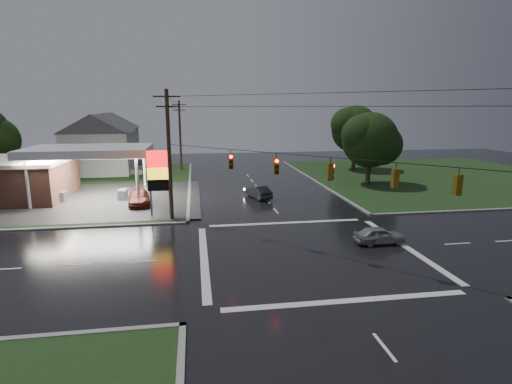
{
  "coord_description": "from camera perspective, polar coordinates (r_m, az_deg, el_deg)",
  "views": [
    {
      "loc": [
        -7.38,
        -24.57,
        9.56
      ],
      "look_at": [
        -2.7,
        5.8,
        3.0
      ],
      "focal_mm": 28.0,
      "sensor_mm": 36.0,
      "label": 1
    }
  ],
  "objects": [
    {
      "name": "pylon_sign",
      "position": [
        35.64,
        -13.69,
        2.75
      ],
      "size": [
        2.0,
        0.35,
        6.0
      ],
      "color": "#59595E",
      "rests_on": "ground"
    },
    {
      "name": "ground",
      "position": [
        27.38,
        7.54,
        -8.5
      ],
      "size": [
        120.0,
        120.0,
        0.0
      ],
      "primitive_type": "plane",
      "color": "black",
      "rests_on": "ground"
    },
    {
      "name": "house_far",
      "position": [
        74.2,
        -20.23,
        7.33
      ],
      "size": [
        11.05,
        8.48,
        8.6
      ],
      "color": "silver",
      "rests_on": "ground"
    },
    {
      "name": "car_pump",
      "position": [
        41.31,
        -16.37,
        -0.79
      ],
      "size": [
        2.71,
        5.28,
        1.47
      ],
      "primitive_type": "imported",
      "rotation": [
        0.0,
        0.0,
        0.13
      ],
      "color": "#5E2115",
      "rests_on": "ground"
    },
    {
      "name": "utility_pole_n",
      "position": [
        62.74,
        -10.78,
        8.1
      ],
      "size": [
        2.2,
        0.32,
        10.5
      ],
      "color": "#382619",
      "rests_on": "ground"
    },
    {
      "name": "grass_nw",
      "position": [
        54.73,
        -28.49,
        0.56
      ],
      "size": [
        36.0,
        36.0,
        0.08
      ],
      "primitive_type": "cube",
      "color": "black",
      "rests_on": "ground"
    },
    {
      "name": "gas_station",
      "position": [
        48.41,
        -30.87,
        2.01
      ],
      "size": [
        26.2,
        18.0,
        5.6
      ],
      "color": "#2D2D2D",
      "rests_on": "ground"
    },
    {
      "name": "tree_ne_near",
      "position": [
        51.45,
        16.12,
        7.12
      ],
      "size": [
        7.99,
        6.8,
        8.98
      ],
      "color": "black",
      "rests_on": "ground"
    },
    {
      "name": "car_crossing",
      "position": [
        29.93,
        17.22,
        -5.9
      ],
      "size": [
        3.61,
        1.46,
        1.23
      ],
      "primitive_type": "imported",
      "rotation": [
        0.0,
        0.0,
        1.57
      ],
      "color": "gray",
      "rests_on": "ground"
    },
    {
      "name": "tree_ne_far",
      "position": [
        63.58,
        14.11,
        8.64
      ],
      "size": [
        8.46,
        7.2,
        9.8
      ],
      "color": "black",
      "rests_on": "ground"
    },
    {
      "name": "car_north",
      "position": [
        42.65,
        0.31,
        0.02
      ],
      "size": [
        2.57,
        4.3,
        1.34
      ],
      "primitive_type": "imported",
      "rotation": [
        0.0,
        0.0,
        3.45
      ],
      "color": "black",
      "rests_on": "ground"
    },
    {
      "name": "grass_ne",
      "position": [
        61.34,
        24.37,
        2.04
      ],
      "size": [
        36.0,
        36.0,
        0.08
      ],
      "primitive_type": "cube",
      "color": "black",
      "rests_on": "ground"
    },
    {
      "name": "utility_pole_nw",
      "position": [
        34.35,
        -12.3,
        5.36
      ],
      "size": [
        2.2,
        0.32,
        11.0
      ],
      "color": "#382619",
      "rests_on": "ground"
    },
    {
      "name": "house_near",
      "position": [
        62.29,
        -21.45,
        6.48
      ],
      "size": [
        11.05,
        8.48,
        8.6
      ],
      "color": "silver",
      "rests_on": "ground"
    },
    {
      "name": "traffic_signals",
      "position": [
        25.83,
        7.98,
        5.09
      ],
      "size": [
        26.87,
        26.87,
        1.47
      ],
      "color": "black",
      "rests_on": "ground"
    }
  ]
}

